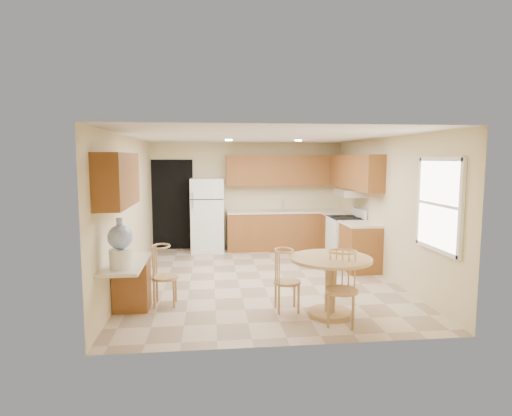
{
  "coord_description": "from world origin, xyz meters",
  "views": [
    {
      "loc": [
        -0.89,
        -7.34,
        2.13
      ],
      "look_at": [
        -0.06,
        0.3,
        1.23
      ],
      "focal_mm": 30.0,
      "sensor_mm": 36.0,
      "label": 1
    }
  ],
  "objects": [
    {
      "name": "desk_pedestal",
      "position": [
        -2.0,
        -1.32,
        0.36
      ],
      "size": [
        0.48,
        0.42,
        0.72
      ],
      "primitive_type": "cube",
      "color": "brown",
      "rests_on": "floor"
    },
    {
      "name": "counter_right_b",
      "position": [
        1.95,
        0.4,
        0.89
      ],
      "size": [
        0.63,
        0.8,
        0.04
      ],
      "primitive_type": "cube",
      "color": "beige",
      "rests_on": "base_cab_right_b"
    },
    {
      "name": "wall_back",
      "position": [
        0.0,
        2.75,
        1.25
      ],
      "size": [
        4.5,
        0.02,
        2.5
      ],
      "primitive_type": "cube",
      "color": "beige",
      "rests_on": "floor"
    },
    {
      "name": "window",
      "position": [
        2.23,
        -1.85,
        1.5
      ],
      "size": [
        0.06,
        1.12,
        1.3
      ],
      "color": "white",
      "rests_on": "wall_right"
    },
    {
      "name": "chair_table_b",
      "position": [
        0.77,
        -2.29,
        0.58
      ],
      "size": [
        0.42,
        0.46,
        0.95
      ],
      "rotation": [
        0.0,
        0.0,
        2.8
      ],
      "color": "tan",
      "rests_on": "floor"
    },
    {
      "name": "counter_back",
      "position": [
        0.88,
        2.45,
        0.89
      ],
      "size": [
        2.75,
        0.63,
        0.04
      ],
      "primitive_type": "cube",
      "color": "beige",
      "rests_on": "base_cab_back"
    },
    {
      "name": "water_crock",
      "position": [
        -2.0,
        -1.99,
        1.05
      ],
      "size": [
        0.3,
        0.3,
        0.63
      ],
      "color": "white",
      "rests_on": "desk_top"
    },
    {
      "name": "desk_top",
      "position": [
        -2.0,
        -1.7,
        0.75
      ],
      "size": [
        0.5,
        1.2,
        0.04
      ],
      "primitive_type": "cube",
      "color": "beige",
      "rests_on": "desk_pedestal"
    },
    {
      "name": "wall_left",
      "position": [
        -2.25,
        0.0,
        1.25
      ],
      "size": [
        0.02,
        5.5,
        2.5
      ],
      "primitive_type": "cube",
      "color": "beige",
      "rests_on": "floor"
    },
    {
      "name": "upper_cab_back",
      "position": [
        0.88,
        2.58,
        1.85
      ],
      "size": [
        2.75,
        0.33,
        0.7
      ],
      "primitive_type": "cube",
      "color": "brown",
      "rests_on": "wall_back"
    },
    {
      "name": "base_cab_right_a",
      "position": [
        1.95,
        1.85,
        0.43
      ],
      "size": [
        0.6,
        0.59,
        0.87
      ],
      "primitive_type": "cube",
      "color": "brown",
      "rests_on": "floor"
    },
    {
      "name": "upper_cab_right",
      "position": [
        2.08,
        1.21,
        1.85
      ],
      "size": [
        0.33,
        2.42,
        0.7
      ],
      "primitive_type": "cube",
      "color": "brown",
      "rests_on": "wall_right"
    },
    {
      "name": "chair_table_a",
      "position": [
        0.17,
        -1.7,
        0.53
      ],
      "size": [
        0.38,
        0.49,
        0.87
      ],
      "rotation": [
        0.0,
        0.0,
        -1.56
      ],
      "color": "tan",
      "rests_on": "floor"
    },
    {
      "name": "chair_desk",
      "position": [
        -1.55,
        -1.28,
        0.53
      ],
      "size": [
        0.39,
        0.5,
        0.87
      ],
      "rotation": [
        0.0,
        0.0,
        -1.59
      ],
      "color": "tan",
      "rests_on": "floor"
    },
    {
      "name": "dining_table",
      "position": [
        0.72,
        -1.87,
        0.53
      ],
      "size": [
        1.09,
        1.09,
        0.81
      ],
      "rotation": [
        0.0,
        0.0,
        -0.22
      ],
      "color": "tan",
      "rests_on": "floor"
    },
    {
      "name": "ceiling",
      "position": [
        0.0,
        0.0,
        2.5
      ],
      "size": [
        4.5,
        5.5,
        0.02
      ],
      "primitive_type": "cube",
      "color": "white",
      "rests_on": "wall_back"
    },
    {
      "name": "base_cab_right_b",
      "position": [
        1.95,
        0.4,
        0.43
      ],
      "size": [
        0.6,
        0.8,
        0.87
      ],
      "primitive_type": "cube",
      "color": "brown",
      "rests_on": "floor"
    },
    {
      "name": "refrigerator",
      "position": [
        -0.95,
        2.4,
        0.84
      ],
      "size": [
        0.74,
        0.72,
        1.68
      ],
      "color": "white",
      "rests_on": "floor"
    },
    {
      "name": "can_light_b",
      "position": [
        0.9,
        1.2,
        2.48
      ],
      "size": [
        0.14,
        0.14,
        0.02
      ],
      "primitive_type": "cylinder",
      "color": "white",
      "rests_on": "ceiling"
    },
    {
      "name": "base_cab_back",
      "position": [
        0.88,
        2.45,
        0.43
      ],
      "size": [
        2.75,
        0.6,
        0.87
      ],
      "primitive_type": "cube",
      "color": "brown",
      "rests_on": "floor"
    },
    {
      "name": "sink",
      "position": [
        0.85,
        2.45,
        0.91
      ],
      "size": [
        0.78,
        0.44,
        0.01
      ],
      "primitive_type": "cube",
      "color": "silver",
      "rests_on": "counter_back"
    },
    {
      "name": "wall_right",
      "position": [
        2.25,
        0.0,
        1.25
      ],
      "size": [
        0.02,
        5.5,
        2.5
      ],
      "primitive_type": "cube",
      "color": "beige",
      "rests_on": "floor"
    },
    {
      "name": "floor",
      "position": [
        0.0,
        0.0,
        0.0
      ],
      "size": [
        5.5,
        5.5,
        0.0
      ],
      "primitive_type": "plane",
      "color": "tan",
      "rests_on": "ground"
    },
    {
      "name": "can_light_a",
      "position": [
        -0.5,
        1.2,
        2.48
      ],
      "size": [
        0.14,
        0.14,
        0.02
      ],
      "primitive_type": "cylinder",
      "color": "white",
      "rests_on": "ceiling"
    },
    {
      "name": "counter_right_a",
      "position": [
        1.95,
        1.85,
        0.89
      ],
      "size": [
        0.63,
        0.59,
        0.04
      ],
      "primitive_type": "cube",
      "color": "beige",
      "rests_on": "base_cab_right_a"
    },
    {
      "name": "upper_cab_left",
      "position": [
        -2.08,
        -1.6,
        1.85
      ],
      "size": [
        0.33,
        1.4,
        0.7
      ],
      "primitive_type": "cube",
      "color": "brown",
      "rests_on": "wall_left"
    },
    {
      "name": "range_hood",
      "position": [
        2.0,
        1.18,
        1.42
      ],
      "size": [
        0.5,
        0.76,
        0.14
      ],
      "primitive_type": "cube",
      "color": "silver",
      "rests_on": "upper_cab_right"
    },
    {
      "name": "wall_front",
      "position": [
        0.0,
        -2.75,
        1.25
      ],
      "size": [
        4.5,
        0.02,
        2.5
      ],
      "primitive_type": "cube",
      "color": "beige",
      "rests_on": "floor"
    },
    {
      "name": "stove",
      "position": [
        1.92,
        1.18,
        0.47
      ],
      "size": [
        0.65,
        0.76,
        1.09
      ],
      "color": "white",
      "rests_on": "floor"
    },
    {
      "name": "doorway",
      "position": [
        -1.75,
        2.73,
        1.05
      ],
      "size": [
        0.9,
        0.02,
        2.1
      ],
      "primitive_type": "cube",
      "color": "black",
      "rests_on": "floor"
    }
  ]
}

